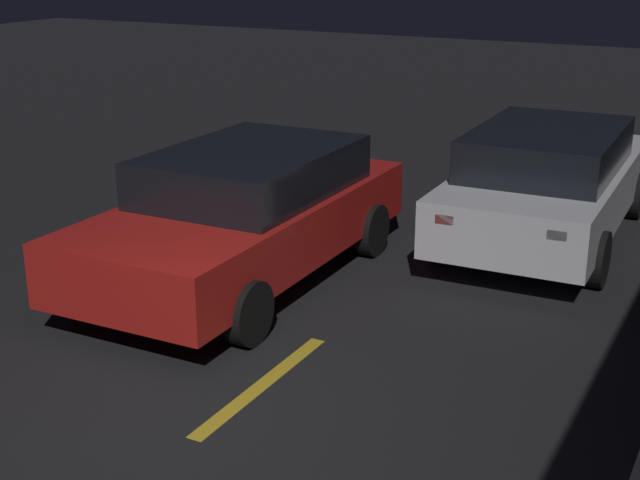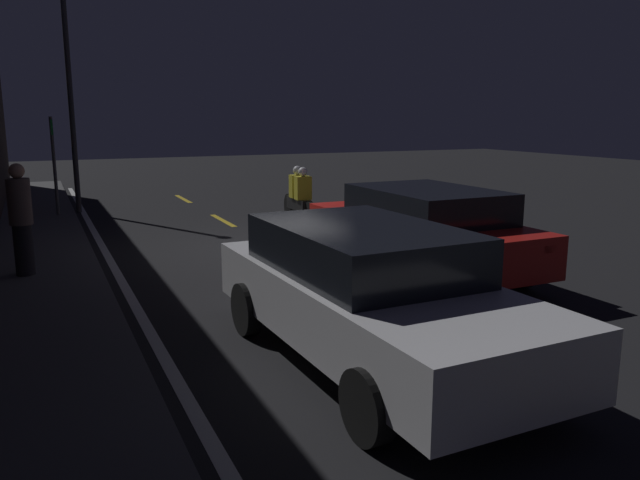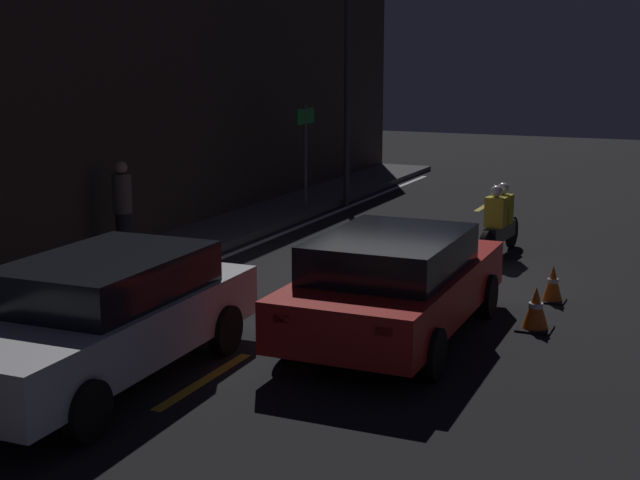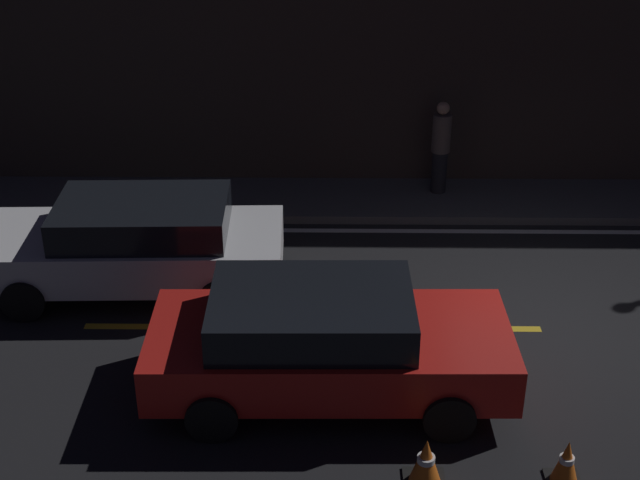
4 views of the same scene
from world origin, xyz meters
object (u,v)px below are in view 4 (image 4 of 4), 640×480
object	(u,v)px
sedan_white	(134,243)
pedestrian	(441,147)
traffic_cone_near	(426,463)
taxi_red	(325,341)
traffic_cone_mid	(566,463)

from	to	relation	value
sedan_white	pedestrian	xyz separation A→B (m)	(4.93, 3.32, 0.25)
traffic_cone_near	pedestrian	distance (m)	7.64
taxi_red	pedestrian	bearing A→B (deg)	70.06
taxi_red	traffic_cone_mid	xyz separation A→B (m)	(2.66, -1.63, -0.49)
sedan_white	taxi_red	distance (m)	3.85
traffic_cone_mid	taxi_red	bearing A→B (deg)	148.57
taxi_red	traffic_cone_near	size ratio (longest dim) A/B	7.41
traffic_cone_mid	pedestrian	bearing A→B (deg)	94.64
taxi_red	traffic_cone_mid	world-z (taller)	taxi_red
taxi_red	traffic_cone_mid	size ratio (longest dim) A/B	7.85
traffic_cone_near	pedestrian	bearing A→B (deg)	82.94
traffic_cone_near	pedestrian	world-z (taller)	pedestrian
traffic_cone_near	pedestrian	xyz separation A→B (m)	(0.93, 7.55, 0.73)
sedan_white	traffic_cone_near	bearing A→B (deg)	131.74
sedan_white	taxi_red	xyz separation A→B (m)	(2.88, -2.56, -0.00)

